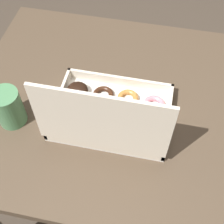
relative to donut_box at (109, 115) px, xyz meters
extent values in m
plane|color=#42382D|center=(-0.04, -0.08, -0.78)|extent=(8.00, 8.00, 0.00)
cube|color=#4C3D2D|center=(-0.04, -0.08, -0.06)|extent=(0.93, 0.72, 0.03)
cylinder|color=#4C3D2D|center=(0.38, -0.39, -0.43)|extent=(0.06, 0.06, 0.70)
cube|color=silver|center=(0.00, -0.03, -0.04)|extent=(0.31, 0.23, 0.01)
cube|color=beige|center=(0.00, -0.14, -0.02)|extent=(0.31, 0.01, 0.03)
cube|color=beige|center=(0.00, 0.08, -0.02)|extent=(0.31, 0.01, 0.03)
cube|color=beige|center=(-0.15, -0.03, -0.02)|extent=(0.01, 0.23, 0.03)
cube|color=beige|center=(0.15, -0.03, -0.02)|extent=(0.01, 0.23, 0.03)
cube|color=beige|center=(0.00, 0.09, 0.09)|extent=(0.31, 0.01, 0.19)
torus|color=pink|center=(-0.11, -0.08, -0.03)|extent=(0.06, 0.06, 0.02)
torus|color=#B77A38|center=(-0.04, -0.09, -0.03)|extent=(0.06, 0.06, 0.02)
torus|color=#381E11|center=(0.03, -0.09, -0.03)|extent=(0.06, 0.06, 0.01)
ellipsoid|color=black|center=(0.11, -0.08, -0.02)|extent=(0.06, 0.06, 0.03)
torus|color=black|center=(-0.12, 0.02, -0.03)|extent=(0.06, 0.06, 0.02)
ellipsoid|color=pink|center=(-0.04, 0.02, -0.02)|extent=(0.06, 0.06, 0.03)
torus|color=pink|center=(0.03, 0.02, -0.03)|extent=(0.06, 0.06, 0.02)
torus|color=pink|center=(0.10, 0.02, -0.03)|extent=(0.06, 0.06, 0.02)
cylinder|color=#4C8456|center=(0.26, 0.04, 0.01)|extent=(0.07, 0.07, 0.11)
cylinder|color=black|center=(0.26, 0.04, 0.06)|extent=(0.06, 0.06, 0.01)
camera|label=1|loc=(-0.10, 0.45, 0.66)|focal=50.00mm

